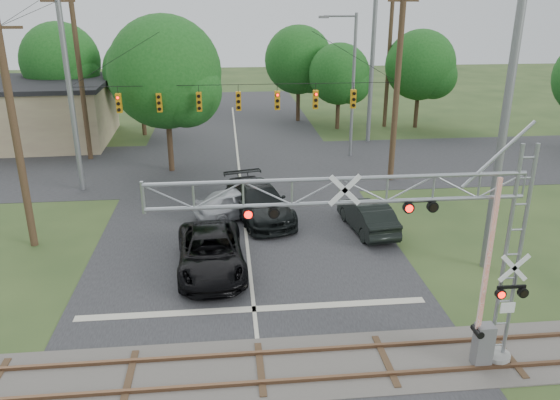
{
  "coord_description": "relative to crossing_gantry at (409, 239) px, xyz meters",
  "views": [
    {
      "loc": [
        -0.82,
        -12.06,
        10.91
      ],
      "look_at": [
        1.17,
        7.5,
        3.57
      ],
      "focal_mm": 35.0,
      "sensor_mm": 36.0,
      "label": 1
    }
  ],
  "objects": [
    {
      "name": "streetlight",
      "position": [
        3.68,
        23.93,
        1.11
      ],
      "size": [
        2.65,
        0.28,
        9.92
      ],
      "color": "slate",
      "rests_on": "ground"
    },
    {
      "name": "road_main",
      "position": [
        -4.27,
        8.36,
        -4.43
      ],
      "size": [
        14.0,
        90.0,
        0.02
      ],
      "primitive_type": "cube",
      "color": "#252527",
      "rests_on": "ground"
    },
    {
      "name": "car_dark",
      "position": [
        -3.5,
        12.87,
        -3.55
      ],
      "size": [
        3.99,
        6.61,
        1.79
      ],
      "primitive_type": "imported",
      "rotation": [
        0.0,
        0.0,
        0.25
      ],
      "color": "black",
      "rests_on": "ground"
    },
    {
      "name": "road_cross",
      "position": [
        -4.27,
        22.36,
        -4.43
      ],
      "size": [
        90.0,
        12.0,
        0.02
      ],
      "primitive_type": "cube",
      "color": "#252527",
      "rests_on": "ground"
    },
    {
      "name": "pickup_black",
      "position": [
        -5.88,
        7.18,
        -3.62
      ],
      "size": [
        3.06,
        6.07,
        1.65
      ],
      "primitive_type": "imported",
      "rotation": [
        0.0,
        0.0,
        0.06
      ],
      "color": "black",
      "rests_on": "ground"
    },
    {
      "name": "utility_poles",
      "position": [
        -1.3,
        20.88,
        1.62
      ],
      "size": [
        25.87,
        27.19,
        12.54
      ],
      "color": "#41301E",
      "rests_on": "ground"
    },
    {
      "name": "sedan_silver",
      "position": [
        -4.59,
        13.14,
        -3.66
      ],
      "size": [
        4.96,
        3.38,
        1.57
      ],
      "primitive_type": "imported",
      "rotation": [
        0.0,
        0.0,
        1.94
      ],
      "color": "#AEB1B6",
      "rests_on": "ground"
    },
    {
      "name": "treeline",
      "position": [
        -4.22,
        30.03,
        1.17
      ],
      "size": [
        57.81,
        21.22,
        10.01
      ],
      "color": "#3B2A1B",
      "rests_on": "ground"
    },
    {
      "name": "traffic_signal_span",
      "position": [
        -3.39,
        18.36,
        1.19
      ],
      "size": [
        19.34,
        0.36,
        11.5
      ],
      "color": "slate",
      "rests_on": "ground"
    },
    {
      "name": "suv_dark",
      "position": [
        1.75,
        10.66,
        -3.67
      ],
      "size": [
        2.19,
        4.82,
        1.53
      ],
      "primitive_type": "imported",
      "rotation": [
        0.0,
        0.0,
        3.27
      ],
      "color": "black",
      "rests_on": "ground"
    },
    {
      "name": "crossing_gantry",
      "position": [
        0.0,
        0.0,
        0.0
      ],
      "size": [
        11.07,
        0.91,
        7.14
      ],
      "color": "gray",
      "rests_on": "ground"
    },
    {
      "name": "railroad_track",
      "position": [
        -4.27,
        0.36,
        -4.41
      ],
      "size": [
        90.0,
        3.2,
        0.17
      ],
      "color": "#555149",
      "rests_on": "ground"
    }
  ]
}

